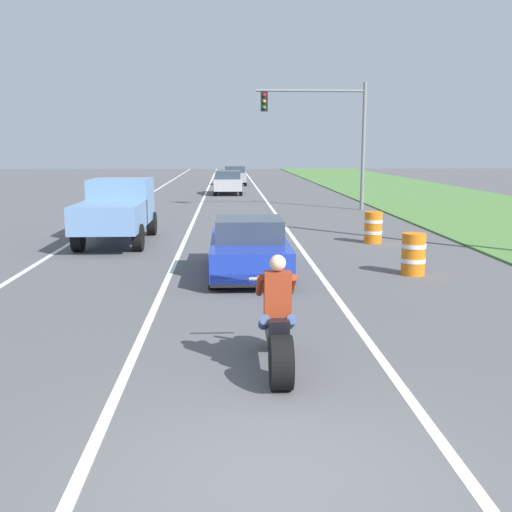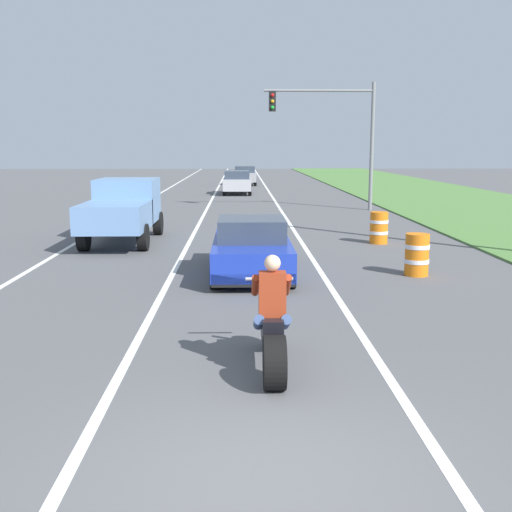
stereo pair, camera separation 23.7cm
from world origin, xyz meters
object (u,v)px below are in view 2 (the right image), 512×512
(sports_car_blue, at_px, (252,248))
(distant_car_far_ahead, at_px, (237,182))
(pickup_truck_left_lane_light_blue, at_px, (123,208))
(traffic_light_mast_near, at_px, (338,125))
(motorcycle_with_rider, at_px, (272,330))
(construction_barrel_mid, at_px, (379,228))
(distant_car_further_ahead, at_px, (245,175))
(construction_barrel_nearest, at_px, (417,254))

(sports_car_blue, distance_m, distant_car_far_ahead, 25.26)
(sports_car_blue, height_order, pickup_truck_left_lane_light_blue, pickup_truck_left_lane_light_blue)
(sports_car_blue, bearing_deg, traffic_light_mast_near, 73.80)
(motorcycle_with_rider, xyz_separation_m, pickup_truck_left_lane_light_blue, (-4.15, 11.58, 0.51))
(construction_barrel_mid, xyz_separation_m, distant_car_further_ahead, (-3.99, 30.18, 0.27))
(pickup_truck_left_lane_light_blue, xyz_separation_m, distant_car_far_ahead, (3.54, 20.20, -0.33))
(sports_car_blue, relative_size, construction_barrel_nearest, 4.30)
(pickup_truck_left_lane_light_blue, relative_size, distant_car_further_ahead, 1.20)
(sports_car_blue, height_order, construction_barrel_nearest, sports_car_blue)
(construction_barrel_mid, bearing_deg, distant_car_further_ahead, 97.53)
(sports_car_blue, height_order, construction_barrel_mid, sports_car_blue)
(sports_car_blue, relative_size, pickup_truck_left_lane_light_blue, 0.90)
(sports_car_blue, bearing_deg, distant_car_far_ahead, 91.03)
(motorcycle_with_rider, height_order, distant_car_far_ahead, motorcycle_with_rider)
(distant_car_far_ahead, distance_m, distant_car_further_ahead, 9.58)
(construction_barrel_mid, bearing_deg, construction_barrel_nearest, -92.24)
(motorcycle_with_rider, xyz_separation_m, sports_car_blue, (-0.15, 6.53, 0.04))
(construction_barrel_nearest, relative_size, construction_barrel_mid, 1.00)
(construction_barrel_nearest, bearing_deg, motorcycle_with_rider, -120.99)
(construction_barrel_mid, distance_m, distant_car_far_ahead, 21.12)
(sports_car_blue, xyz_separation_m, construction_barrel_mid, (4.11, 4.64, -0.13))
(pickup_truck_left_lane_light_blue, height_order, distant_car_far_ahead, pickup_truck_left_lane_light_blue)
(distant_car_further_ahead, bearing_deg, traffic_light_mast_near, -77.90)
(sports_car_blue, relative_size, traffic_light_mast_near, 0.72)
(traffic_light_mast_near, distance_m, construction_barrel_nearest, 15.69)
(pickup_truck_left_lane_light_blue, bearing_deg, traffic_light_mast_near, 50.00)
(motorcycle_with_rider, distance_m, traffic_light_mast_near, 22.22)
(distant_car_far_ahead, bearing_deg, pickup_truck_left_lane_light_blue, -99.94)
(traffic_light_mast_near, height_order, construction_barrel_nearest, traffic_light_mast_near)
(traffic_light_mast_near, relative_size, distant_car_further_ahead, 1.50)
(construction_barrel_mid, bearing_deg, traffic_light_mast_near, 88.60)
(motorcycle_with_rider, relative_size, distant_car_far_ahead, 0.55)
(distant_car_further_ahead, bearing_deg, pickup_truck_left_lane_light_blue, -97.86)
(motorcycle_with_rider, xyz_separation_m, construction_barrel_nearest, (3.76, 6.27, -0.09))
(traffic_light_mast_near, bearing_deg, pickup_truck_left_lane_light_blue, -130.00)
(construction_barrel_nearest, bearing_deg, sports_car_blue, 176.23)
(motorcycle_with_rider, height_order, construction_barrel_mid, motorcycle_with_rider)
(motorcycle_with_rider, height_order, distant_car_further_ahead, motorcycle_with_rider)
(construction_barrel_nearest, xyz_separation_m, distant_car_further_ahead, (-3.80, 35.08, 0.27))
(construction_barrel_mid, relative_size, distant_car_far_ahead, 0.25)
(motorcycle_with_rider, relative_size, sports_car_blue, 0.51)
(construction_barrel_mid, height_order, distant_car_far_ahead, distant_car_far_ahead)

